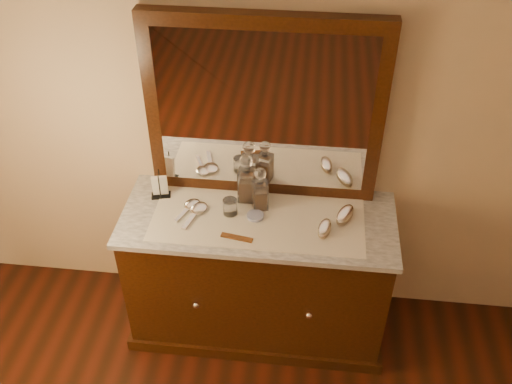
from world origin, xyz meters
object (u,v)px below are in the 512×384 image
at_px(brush_far, 345,215).
at_px(hand_mirror_outer, 190,206).
at_px(napkin_rack, 160,187).
at_px(brush_near, 324,229).
at_px(decanter_left, 246,183).
at_px(mirror_frame, 264,110).
at_px(decanter_right, 260,193).
at_px(hand_mirror_inner, 197,210).
at_px(dresser_cabinet, 258,276).
at_px(pin_dish, 255,216).
at_px(comb, 237,238).

xyz_separation_m(brush_far, hand_mirror_outer, (-0.82, -0.00, -0.01)).
relative_size(napkin_rack, brush_near, 1.03).
relative_size(decanter_left, brush_far, 1.62).
distance_m(decanter_left, brush_far, 0.54).
height_order(brush_far, hand_mirror_outer, brush_far).
relative_size(brush_near, hand_mirror_outer, 0.72).
height_order(mirror_frame, decanter_right, mirror_frame).
bearing_deg(hand_mirror_outer, decanter_right, 6.93).
bearing_deg(brush_near, hand_mirror_inner, 173.38).
xyz_separation_m(hand_mirror_outer, hand_mirror_inner, (0.04, -0.03, 0.00)).
relative_size(dresser_cabinet, pin_dish, 15.64).
bearing_deg(dresser_cabinet, hand_mirror_outer, 174.25).
relative_size(mirror_frame, decanter_right, 4.73).
bearing_deg(decanter_right, brush_far, -5.11).
xyz_separation_m(napkin_rack, brush_far, (1.00, -0.08, -0.04)).
relative_size(mirror_frame, brush_far, 6.82).
height_order(brush_near, hand_mirror_inner, brush_near).
distance_m(pin_dish, hand_mirror_outer, 0.35).
bearing_deg(brush_near, dresser_cabinet, 168.02).
relative_size(dresser_cabinet, mirror_frame, 1.17).
relative_size(pin_dish, hand_mirror_inner, 0.38).
height_order(dresser_cabinet, mirror_frame, mirror_frame).
distance_m(decanter_right, hand_mirror_inner, 0.35).
distance_m(brush_far, hand_mirror_outer, 0.82).
xyz_separation_m(dresser_cabinet, decanter_left, (-0.08, 0.14, 0.55)).
bearing_deg(dresser_cabinet, decanter_left, 119.02).
xyz_separation_m(mirror_frame, hand_mirror_outer, (-0.37, -0.21, -0.49)).
xyz_separation_m(dresser_cabinet, hand_mirror_outer, (-0.37, 0.04, 0.45)).
bearing_deg(brush_near, mirror_frame, 137.30).
xyz_separation_m(mirror_frame, pin_dish, (-0.02, -0.25, -0.49)).
xyz_separation_m(decanter_left, brush_near, (0.42, -0.22, -0.09)).
relative_size(dresser_cabinet, brush_near, 9.30).
bearing_deg(decanter_left, dresser_cabinet, -60.98).
bearing_deg(decanter_right, pin_dish, -100.95).
height_order(mirror_frame, hand_mirror_inner, mirror_frame).
bearing_deg(dresser_cabinet, hand_mirror_inner, 179.21).
distance_m(napkin_rack, brush_near, 0.91).
xyz_separation_m(napkin_rack, hand_mirror_outer, (0.18, -0.08, -0.05)).
xyz_separation_m(dresser_cabinet, brush_far, (0.45, 0.04, 0.47)).
height_order(pin_dish, decanter_right, decanter_right).
bearing_deg(mirror_frame, hand_mirror_inner, -143.47).
bearing_deg(comb, napkin_rack, 157.48).
height_order(comb, hand_mirror_inner, hand_mirror_inner).
distance_m(pin_dish, decanter_right, 0.12).
relative_size(napkin_rack, decanter_left, 0.54).
bearing_deg(brush_far, comb, -158.28).
bearing_deg(decanter_left, hand_mirror_inner, -150.58).
relative_size(pin_dish, napkin_rack, 0.57).
xyz_separation_m(dresser_cabinet, comb, (-0.09, -0.17, 0.45)).
bearing_deg(brush_near, decanter_left, 153.00).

